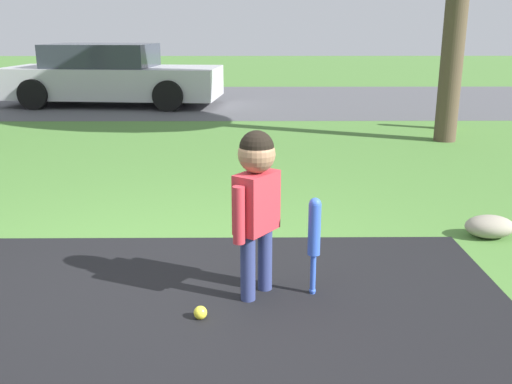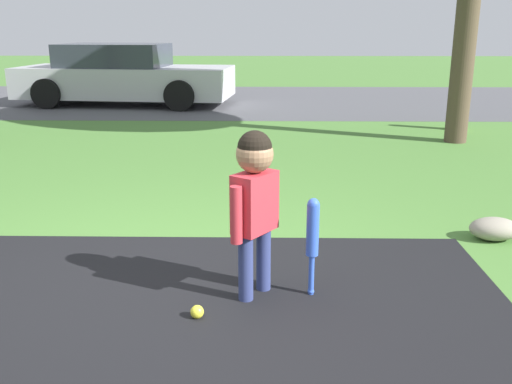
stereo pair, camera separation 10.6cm
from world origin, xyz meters
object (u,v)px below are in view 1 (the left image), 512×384
at_px(baseball_bat, 314,233).
at_px(sports_ball, 200,313).
at_px(child, 257,191).
at_px(fire_hydrant, 444,107).
at_px(parked_car, 111,76).

bearing_deg(baseball_bat, sports_ball, -155.18).
bearing_deg(child, fire_hydrant, 8.51).
xyz_separation_m(sports_ball, parked_car, (-2.72, 9.50, 0.57)).
xyz_separation_m(child, fire_hydrant, (3.18, 6.13, -0.33)).
relative_size(baseball_bat, parked_car, 0.14).
bearing_deg(baseball_bat, fire_hydrant, 65.28).
bearing_deg(parked_car, sports_ball, -68.19).
relative_size(child, parked_car, 0.23).
relative_size(sports_ball, fire_hydrant, 0.11).
distance_m(sports_ball, fire_hydrant, 7.35).
distance_m(child, parked_car, 9.68).
distance_m(child, sports_ball, 0.80).
distance_m(fire_hydrant, parked_car, 6.94).
height_order(child, sports_ball, child).
bearing_deg(parked_car, baseball_bat, -63.76).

